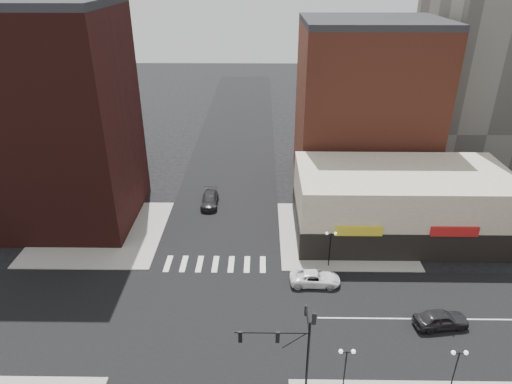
{
  "coord_description": "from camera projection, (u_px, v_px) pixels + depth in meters",
  "views": [
    {
      "loc": [
        4.83,
        -32.08,
        28.82
      ],
      "look_at": [
        4.33,
        3.61,
        11.0
      ],
      "focal_mm": 32.0,
      "sensor_mm": 36.0,
      "label": 1
    }
  ],
  "objects": [
    {
      "name": "ground",
      "position": [
        208.0,
        317.0,
        41.63
      ],
      "size": [
        240.0,
        240.0,
        0.0
      ],
      "primitive_type": "plane",
      "color": "black",
      "rests_on": "ground"
    },
    {
      "name": "road_ew",
      "position": [
        208.0,
        317.0,
        41.63
      ],
      "size": [
        200.0,
        14.0,
        0.02
      ],
      "primitive_type": "cube",
      "color": "black",
      "rests_on": "ground"
    },
    {
      "name": "road_ns",
      "position": [
        208.0,
        317.0,
        41.62
      ],
      "size": [
        14.0,
        200.0,
        0.02
      ],
      "primitive_type": "cube",
      "color": "black",
      "rests_on": "ground"
    },
    {
      "name": "sidewalk_nw",
      "position": [
        101.0,
        232.0,
        54.76
      ],
      "size": [
        15.0,
        15.0,
        0.12
      ],
      "primitive_type": "cube",
      "color": "gray",
      "rests_on": "ground"
    },
    {
      "name": "sidewalk_ne",
      "position": [
        342.0,
        234.0,
        54.4
      ],
      "size": [
        15.0,
        15.0,
        0.12
      ],
      "primitive_type": "cube",
      "color": "gray",
      "rests_on": "ground"
    },
    {
      "name": "building_nw",
      "position": [
        57.0,
        122.0,
        52.83
      ],
      "size": [
        16.0,
        15.0,
        25.0
      ],
      "primitive_type": "cube",
      "color": "#331210",
      "rests_on": "ground"
    },
    {
      "name": "building_nw_low",
      "position": [
        22.0,
        131.0,
        69.76
      ],
      "size": [
        20.0,
        18.0,
        12.0
      ],
      "primitive_type": "cube",
      "color": "#331210",
      "rests_on": "ground"
    },
    {
      "name": "building_ne_midrise",
      "position": [
        365.0,
        109.0,
        62.87
      ],
      "size": [
        18.0,
        15.0,
        22.0
      ],
      "primitive_type": "cube",
      "color": "brown",
      "rests_on": "ground"
    },
    {
      "name": "building_ne_row",
      "position": [
        400.0,
        208.0,
        53.31
      ],
      "size": [
        24.2,
        12.2,
        8.0
      ],
      "color": "beige",
      "rests_on": "ground"
    },
    {
      "name": "traffic_signal",
      "position": [
        295.0,
        340.0,
        32.32
      ],
      "size": [
        5.59,
        3.09,
        7.77
      ],
      "color": "black",
      "rests_on": "ground"
    },
    {
      "name": "street_lamp_se_a",
      "position": [
        346.0,
        360.0,
        32.87
      ],
      "size": [
        1.22,
        0.32,
        4.16
      ],
      "color": "black",
      "rests_on": "sidewalk_se"
    },
    {
      "name": "street_lamp_se_b",
      "position": [
        457.0,
        361.0,
        32.77
      ],
      "size": [
        1.22,
        0.32,
        4.16
      ],
      "color": "black",
      "rests_on": "sidewalk_se"
    },
    {
      "name": "street_lamp_ne",
      "position": [
        331.0,
        240.0,
        47.17
      ],
      "size": [
        1.22,
        0.32,
        4.16
      ],
      "color": "black",
      "rests_on": "sidewalk_ne"
    },
    {
      "name": "white_suv",
      "position": [
        315.0,
        278.0,
        45.68
      ],
      "size": [
        5.07,
        2.39,
        1.4
      ],
      "primitive_type": "imported",
      "rotation": [
        0.0,
        0.0,
        1.56
      ],
      "color": "white",
      "rests_on": "ground"
    },
    {
      "name": "dark_sedan_east",
      "position": [
        441.0,
        319.0,
        40.2
      ],
      "size": [
        5.0,
        2.55,
        1.63
      ],
      "primitive_type": "imported",
      "rotation": [
        0.0,
        0.0,
        1.7
      ],
      "color": "black",
      "rests_on": "ground"
    },
    {
      "name": "dark_sedan_north",
      "position": [
        210.0,
        200.0,
        60.72
      ],
      "size": [
        2.23,
        5.3,
        1.53
      ],
      "primitive_type": "imported",
      "rotation": [
        0.0,
        0.0,
        0.02
      ],
      "color": "black",
      "rests_on": "ground"
    }
  ]
}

